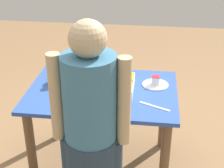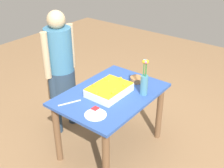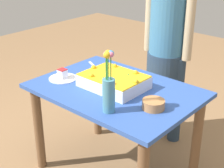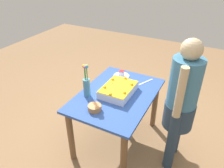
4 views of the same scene
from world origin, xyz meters
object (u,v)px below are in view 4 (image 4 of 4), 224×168
object	(u,v)px
serving_plate_with_slice	(121,75)
person_standing	(182,99)
sheet_cake	(118,90)
fruit_bowl	(95,108)
cake_knife	(146,82)
flower_vase	(87,84)

from	to	relation	value
serving_plate_with_slice	person_standing	distance (m)	0.92
sheet_cake	fruit_bowl	distance (m)	0.40
cake_knife	flower_vase	size ratio (longest dim) A/B	0.60
flower_vase	person_standing	distance (m)	1.01
cake_knife	sheet_cake	bearing A→B (deg)	-1.94
sheet_cake	person_standing	distance (m)	0.70
cake_knife	fruit_bowl	xyz separation A→B (m)	(0.77, -0.27, 0.03)
fruit_bowl	person_standing	xyz separation A→B (m)	(-0.41, 0.77, 0.10)
serving_plate_with_slice	fruit_bowl	size ratio (longest dim) A/B	1.46
cake_knife	person_standing	xyz separation A→B (m)	(0.36, 0.50, 0.13)
serving_plate_with_slice	person_standing	size ratio (longest dim) A/B	0.14
sheet_cake	cake_knife	bearing A→B (deg)	152.77
cake_knife	person_standing	bearing A→B (deg)	79.44
serving_plate_with_slice	fruit_bowl	world-z (taller)	serving_plate_with_slice
sheet_cake	fruit_bowl	size ratio (longest dim) A/B	3.07
flower_vase	person_standing	bearing A→B (deg)	103.09
serving_plate_with_slice	fruit_bowl	bearing A→B (deg)	4.67
cake_knife	flower_vase	bearing A→B (deg)	-13.93
serving_plate_with_slice	person_standing	bearing A→B (deg)	66.60
cake_knife	flower_vase	world-z (taller)	flower_vase
person_standing	fruit_bowl	bearing A→B (deg)	28.04
fruit_bowl	person_standing	world-z (taller)	person_standing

